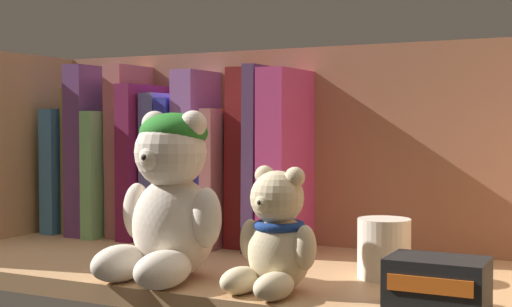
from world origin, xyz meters
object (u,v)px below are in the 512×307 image
object	(u,v)px
book_0	(73,170)
book_6	(166,166)
book_2	(101,150)
book_13	(292,160)
book_10	(233,176)
book_12	(271,157)
book_3	(117,173)
pillar_candle	(383,249)
book_9	(218,186)
teddy_bear_larger	(169,199)
book_11	(252,157)
book_1	(86,160)
book_5	(150,161)
book_4	(133,151)
small_product_box	(437,286)
teddy_bear_smaller	(276,238)
book_8	(199,156)
book_7	(181,169)

from	to	relation	value
book_0	book_6	size ratio (longest dim) A/B	0.90
book_2	book_13	xyz separation A→B (cm)	(30.49, 0.00, -0.72)
book_10	book_12	xyz separation A→B (cm)	(5.62, 0.00, 2.68)
book_0	book_6	bearing A→B (deg)	0.00
book_3	book_10	xyz separation A→B (cm)	(19.11, 0.00, 0.08)
book_6	pillar_candle	world-z (taller)	book_6
book_2	book_13	size ratio (longest dim) A/B	1.06
book_9	book_6	bearing A→B (deg)	180.00
book_0	teddy_bear_larger	size ratio (longest dim) A/B	1.05
book_11	pillar_candle	distance (cm)	26.29
book_0	book_1	size ratio (longest dim) A/B	0.86
book_5	book_6	size ratio (longest dim) A/B	1.06
book_4	book_11	bearing A→B (deg)	0.00
book_10	teddy_bear_larger	bearing A→B (deg)	-78.51
book_0	book_9	xyz separation A→B (cm)	(25.03, 0.00, -1.49)
book_3	pillar_candle	bearing A→B (deg)	-16.11
small_product_box	book_9	bearing A→B (deg)	145.39
teddy_bear_smaller	book_3	bearing A→B (deg)	147.69
book_8	book_10	bearing A→B (deg)	0.00
book_0	book_1	world-z (taller)	book_1
book_2	teddy_bear_larger	bearing A→B (deg)	-39.94
book_4	book_12	xyz separation A→B (cm)	(21.95, 0.00, -0.47)
book_4	book_9	bearing A→B (deg)	0.00
book_3	small_product_box	bearing A→B (deg)	-24.89
book_2	book_10	xyz separation A→B (cm)	(21.94, 0.00, -3.16)
teddy_bear_larger	book_4	bearing A→B (deg)	133.26
teddy_bear_larger	book_8	bearing A→B (deg)	113.73
book_0	teddy_bear_smaller	bearing A→B (deg)	-27.28
small_product_box	book_7	bearing A→B (deg)	149.50
book_2	book_7	world-z (taller)	book_2
book_4	pillar_candle	distance (cm)	43.49
book_7	book_11	distance (cm)	11.15
book_1	book_7	size ratio (longest dim) A/B	1.09
teddy_bear_larger	small_product_box	world-z (taller)	teddy_bear_larger
book_13	book_4	bearing A→B (deg)	180.00
book_7	book_9	xyz separation A→B (cm)	(5.94, 0.00, -2.15)
book_7	book_12	bearing A→B (deg)	0.00
book_3	small_product_box	xyz separation A→B (cm)	(51.51, -23.90, -6.47)
book_9	book_12	world-z (taller)	book_12
book_9	book_13	size ratio (longest dim) A/B	0.66
book_12	book_10	bearing A→B (deg)	180.00
book_6	book_12	xyz separation A→B (cm)	(16.28, 0.00, 1.55)
book_1	book_11	size ratio (longest dim) A/B	0.91
book_10	book_1	bearing A→B (deg)	180.00
book_7	teddy_bear_larger	distance (cm)	25.55
book_2	book_4	bearing A→B (deg)	0.00
book_0	book_5	xyz separation A→B (cm)	(13.92, 0.00, 1.61)
book_5	book_13	bearing A→B (deg)	0.00
book_5	book_6	world-z (taller)	book_5
book_4	small_product_box	size ratio (longest dim) A/B	2.97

